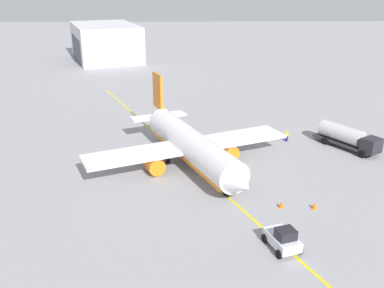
# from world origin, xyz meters

# --- Properties ---
(ground_plane) EXTENTS (400.00, 400.00, 0.00)m
(ground_plane) POSITION_xyz_m (0.00, 0.00, 0.00)
(ground_plane) COLOR #939399
(airplane) EXTENTS (27.43, 26.96, 9.73)m
(airplane) POSITION_xyz_m (-0.43, -0.18, 2.68)
(airplane) COLOR white
(airplane) RESTS_ON ground
(fuel_tanker) EXTENTS (9.67, 7.45, 3.15)m
(fuel_tanker) POSITION_xyz_m (-5.46, 22.13, 1.72)
(fuel_tanker) COLOR #2D2D33
(fuel_tanker) RESTS_ON ground
(pushback_tug) EXTENTS (4.04, 3.22, 2.20)m
(pushback_tug) POSITION_xyz_m (18.51, 7.49, 1.01)
(pushback_tug) COLOR silver
(pushback_tug) RESTS_ON ground
(refueling_worker) EXTENTS (0.63, 0.56, 1.71)m
(refueling_worker) POSITION_xyz_m (-8.62, 14.33, 0.82)
(refueling_worker) COLOR navy
(refueling_worker) RESTS_ON ground
(safety_cone_nose) EXTENTS (0.63, 0.63, 0.70)m
(safety_cone_nose) POSITION_xyz_m (11.16, 9.07, 0.35)
(safety_cone_nose) COLOR #F2590F
(safety_cone_nose) RESTS_ON ground
(safety_cone_wingtip) EXTENTS (0.65, 0.65, 0.72)m
(safety_cone_wingtip) POSITION_xyz_m (11.47, 12.50, 0.36)
(safety_cone_wingtip) COLOR #F2590F
(safety_cone_wingtip) RESTS_ON ground
(distant_hangar) EXTENTS (31.29, 24.93, 10.19)m
(distant_hangar) POSITION_xyz_m (-79.62, -23.20, 5.09)
(distant_hangar) COLOR silver
(distant_hangar) RESTS_ON ground
(taxi_line_marking) EXTENTS (82.52, 35.16, 0.01)m
(taxi_line_marking) POSITION_xyz_m (0.00, 0.00, 0.01)
(taxi_line_marking) COLOR yellow
(taxi_line_marking) RESTS_ON ground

